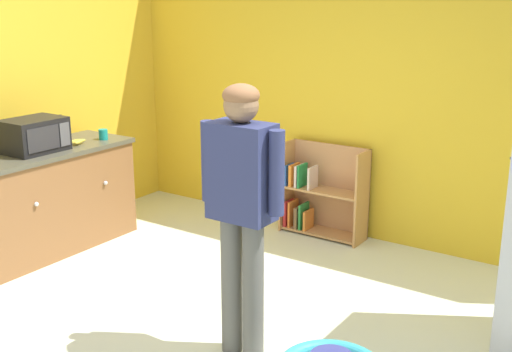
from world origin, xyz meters
TOP-DOWN VIEW (x-y plane):
  - ground_plane at (0.00, 0.00)m, footprint 12.00×12.00m
  - back_wall at (0.00, 2.33)m, footprint 5.20×0.06m
  - left_side_wall at (-2.63, 0.80)m, footprint 0.06×2.99m
  - kitchen_counter at (-2.20, 0.13)m, footprint 0.65×2.24m
  - bookshelf at (-0.42, 2.15)m, footprint 0.80×0.28m
  - standing_person at (0.21, 0.01)m, footprint 0.57×0.22m
  - microwave at (-2.18, 0.39)m, footprint 0.37×0.48m
  - banana_bunch at (-2.09, 0.77)m, footprint 0.12×0.16m
  - ketchup_bottle at (-2.29, 0.75)m, footprint 0.07×0.07m
  - teal_cup at (-2.06, 1.03)m, footprint 0.08×0.08m

SIDE VIEW (x-z plane):
  - ground_plane at x=0.00m, z-range 0.00..0.00m
  - bookshelf at x=-0.42m, z-range -0.05..0.80m
  - kitchen_counter at x=-2.20m, z-range 0.00..0.90m
  - banana_bunch at x=-2.09m, z-range 0.91..0.95m
  - teal_cup at x=-2.06m, z-range 0.90..0.99m
  - ketchup_bottle at x=-2.29m, z-range 0.88..1.12m
  - standing_person at x=0.21m, z-range 0.17..1.86m
  - microwave at x=-2.18m, z-range 0.90..1.18m
  - back_wall at x=0.00m, z-range 0.00..2.70m
  - left_side_wall at x=-2.63m, z-range 0.00..2.70m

